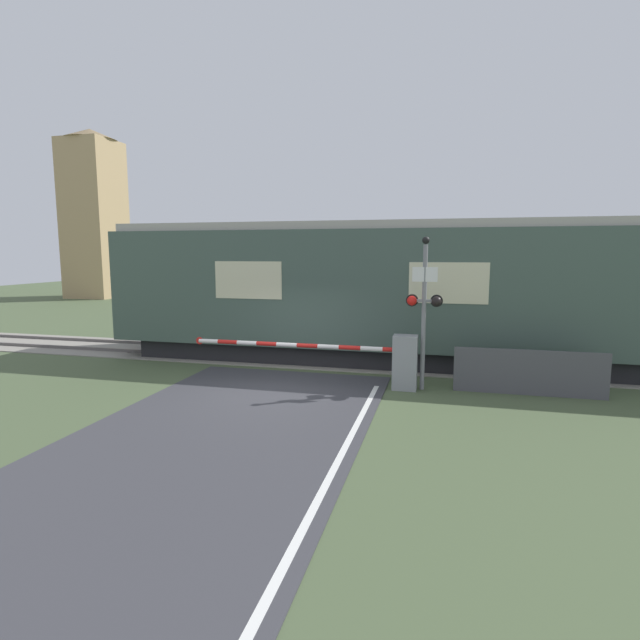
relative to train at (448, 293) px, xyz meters
The scene contains 7 objects.
ground_plane 6.12m from the train, 136.11° to the right, with size 80.00×80.00×0.00m, color #475638.
track_bed 4.65m from the train, behind, with size 36.00×3.20×0.13m.
train is the anchor object (origin of this frame).
crossing_barrier 3.64m from the train, 115.45° to the right, with size 5.99×0.44×1.37m.
signal_post 2.95m from the train, 101.04° to the right, with size 0.89×0.26×3.77m.
distant_building 31.25m from the train, 145.85° to the left, with size 3.88×3.88×12.33m.
roadside_fence 3.78m from the train, 55.43° to the right, with size 3.49×0.06×1.10m.
Camera 1 is at (4.03, -11.31, 3.40)m, focal length 28.00 mm.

